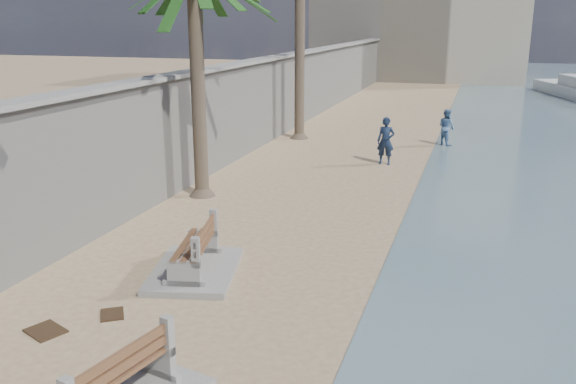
# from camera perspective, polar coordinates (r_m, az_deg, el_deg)

# --- Properties ---
(seawall) EXTENTS (0.45, 70.00, 3.50)m
(seawall) POSITION_cam_1_polar(r_m,az_deg,el_deg) (28.06, -1.13, 8.83)
(seawall) COLOR gray
(seawall) RESTS_ON ground_plane
(wall_cap) EXTENTS (0.80, 70.00, 0.12)m
(wall_cap) POSITION_cam_1_polar(r_m,az_deg,el_deg) (27.89, -1.15, 12.50)
(wall_cap) COLOR gray
(wall_cap) RESTS_ON seawall
(bench_far) EXTENTS (2.22, 2.80, 1.04)m
(bench_far) POSITION_cam_1_polar(r_m,az_deg,el_deg) (13.00, -8.76, -5.69)
(bench_far) COLOR gray
(bench_far) RESTS_ON ground_plane
(person_a) EXTENTS (0.73, 0.50, 2.00)m
(person_a) POSITION_cam_1_polar(r_m,az_deg,el_deg) (22.72, 9.15, 5.05)
(person_a) COLOR #15223A
(person_a) RESTS_ON ground_plane
(person_b) EXTENTS (1.04, 1.03, 1.71)m
(person_b) POSITION_cam_1_polar(r_m,az_deg,el_deg) (26.83, 14.61, 6.06)
(person_b) COLOR #4F75A4
(person_b) RESTS_ON ground_plane
(yacht_far) EXTENTS (4.97, 9.15, 1.50)m
(yacht_far) POSITION_cam_1_polar(r_m,az_deg,el_deg) (47.29, 25.25, 8.51)
(yacht_far) COLOR silver
(yacht_far) RESTS_ON bay_water
(debris_b) EXTENTS (0.80, 0.73, 0.03)m
(debris_b) POSITION_cam_1_polar(r_m,az_deg,el_deg) (11.55, -21.74, -11.97)
(debris_b) COLOR #382616
(debris_b) RESTS_ON ground_plane
(debris_d) EXTENTS (0.62, 0.65, 0.03)m
(debris_d) POSITION_cam_1_polar(r_m,az_deg,el_deg) (11.75, -16.12, -10.93)
(debris_d) COLOR #382616
(debris_d) RESTS_ON ground_plane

